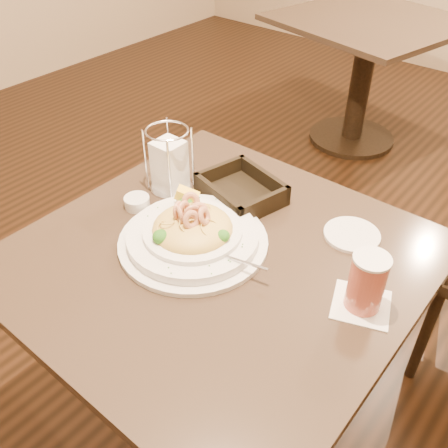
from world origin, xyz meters
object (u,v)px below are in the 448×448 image
Objects in this scene: bread_basket at (241,192)px; main_table at (219,319)px; pasta_bowl at (193,233)px; background_table at (365,61)px; drink_glass at (367,283)px; napkin_caddy at (170,164)px; butter_ramekin at (137,202)px; side_plate at (352,235)px.

main_table is at bearing -64.78° from bread_basket.
pasta_bowl is 0.23m from bread_basket.
pasta_bowl is (0.52, -2.01, 0.27)m from background_table.
drink_glass reaches higher than background_table.
background_table is at bearing 105.32° from bread_basket.
bread_basket is at bearing 26.30° from napkin_caddy.
pasta_bowl is 2.17× the size of napkin_caddy.
main_table is at bearing 8.11° from pasta_bowl.
background_table is 2.09m from pasta_bowl.
background_table is 15.80× the size of butter_ramekin.
bread_basket is at bearing 161.36° from drink_glass.
butter_ramekin is (-0.63, -0.06, -0.05)m from drink_glass.
pasta_bowl reaches higher than side_plate.
main_table is 0.35m from bread_basket.
bread_basket reaches higher than side_plate.
pasta_bowl is 2.89× the size of side_plate.
side_plate is at bearing 122.99° from drink_glass.
napkin_caddy is at bearing -164.73° from side_plate.
napkin_caddy is (-0.62, 0.06, 0.01)m from drink_glass.
background_table is 5.75× the size of napkin_caddy.
side_plate reaches higher than background_table.
bread_basket is (-0.44, 0.15, -0.05)m from drink_glass.
main_table is 0.46m from drink_glass.
main_table is at bearing -168.64° from drink_glass.
bread_basket is 1.32× the size of napkin_caddy.
drink_glass is (0.41, 0.08, 0.03)m from pasta_bowl.
drink_glass is (0.34, 0.07, 0.30)m from main_table.
drink_glass is 0.63m from napkin_caddy.
napkin_caddy is at bearing 146.43° from pasta_bowl.
drink_glass is (0.93, -1.93, 0.30)m from background_table.
bread_basket reaches higher than butter_ramekin.
background_table is at bearing 99.32° from napkin_caddy.
pasta_bowl reaches higher than main_table.
pasta_bowl is 2.62× the size of drink_glass.
drink_glass is 0.64m from butter_ramekin.
background_table is 2.16m from drink_glass.
bread_basket is 0.28m from butter_ramekin.
napkin_caddy is 1.33× the size of side_plate.
side_plate is (0.29, 0.28, -0.03)m from pasta_bowl.
drink_glass reaches higher than main_table.
drink_glass is at bearing -5.52° from napkin_caddy.
side_plate is (0.80, -1.73, 0.24)m from background_table.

